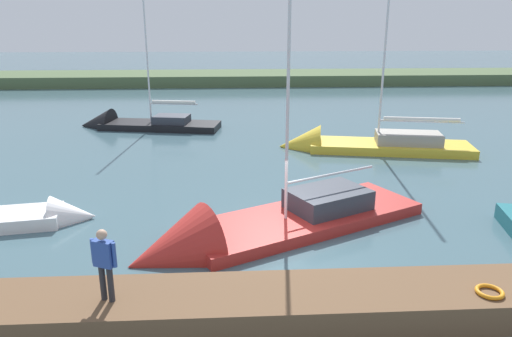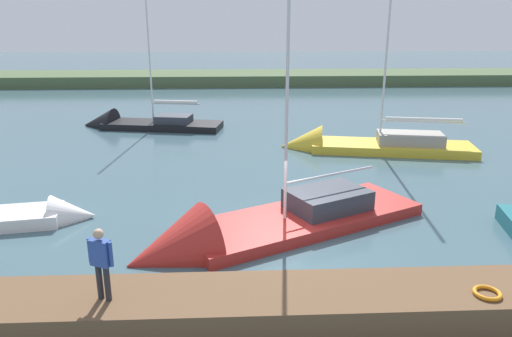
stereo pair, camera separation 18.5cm
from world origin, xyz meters
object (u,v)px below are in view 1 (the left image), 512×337
(sailboat_near_dock, at_px, (245,236))
(person_on_dock, at_px, (104,260))
(sailboat_outer_mooring, at_px, (354,147))
(life_ring_buoy, at_px, (490,292))
(sailboat_inner_slip, at_px, (133,126))

(sailboat_near_dock, height_order, person_on_dock, sailboat_near_dock)
(sailboat_near_dock, relative_size, sailboat_outer_mooring, 0.96)
(life_ring_buoy, height_order, sailboat_outer_mooring, sailboat_outer_mooring)
(sailboat_outer_mooring, distance_m, sailboat_inner_slip, 15.01)
(sailboat_inner_slip, height_order, person_on_dock, sailboat_inner_slip)
(sailboat_inner_slip, xyz_separation_m, person_on_dock, (-3.67, 22.24, 1.66))
(sailboat_outer_mooring, bearing_deg, sailboat_inner_slip, -14.75)
(life_ring_buoy, distance_m, sailboat_outer_mooring, 16.03)
(life_ring_buoy, bearing_deg, sailboat_inner_slip, -60.66)
(sailboat_inner_slip, relative_size, person_on_dock, 6.57)
(life_ring_buoy, relative_size, sailboat_inner_slip, 0.06)
(life_ring_buoy, distance_m, sailboat_inner_slip, 25.80)
(sailboat_near_dock, bearing_deg, sailboat_outer_mooring, -147.37)
(sailboat_near_dock, bearing_deg, sailboat_inner_slip, -95.16)
(sailboat_inner_slip, bearing_deg, sailboat_near_dock, 122.18)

